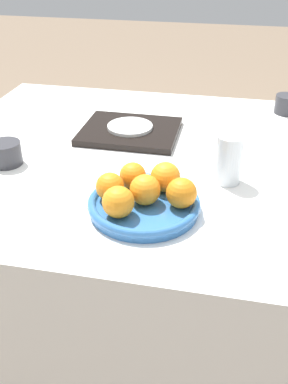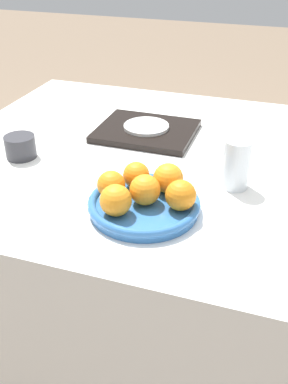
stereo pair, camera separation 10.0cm
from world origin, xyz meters
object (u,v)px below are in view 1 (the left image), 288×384
orange_0 (145,190)px  cup_1 (6,153)px  side_plate (130,127)px  orange_3 (110,187)px  water_glass (229,159)px  serving_tray (130,131)px  cup_0 (287,104)px  orange_1 (165,177)px  fruit_platter (144,205)px  orange_2 (133,176)px  orange_5 (181,193)px  orange_4 (118,202)px

orange_0 → cup_1: bearing=160.0°
side_plate → cup_1: cup_1 is taller
orange_0 → orange_3: bearing=179.5°
water_glass → serving_tray: (-0.31, 0.23, -0.05)m
water_glass → cup_0: water_glass is taller
serving_tray → cup_1: size_ratio=3.47×
orange_1 → water_glass: size_ratio=0.56×
fruit_platter → orange_2: (-0.04, 0.06, 0.04)m
serving_tray → water_glass: bearing=-37.4°
fruit_platter → orange_1: bearing=60.2°
fruit_platter → orange_1: 0.09m
orange_2 → orange_5: 0.14m
serving_tray → cup_1: 0.38m
side_plate → cup_0: (0.48, 0.28, 0.01)m
orange_0 → orange_1: bearing=62.1°
serving_tray → side_plate: bearing=-90.0°
orange_3 → fruit_platter: bearing=0.1°
orange_4 → orange_5: (0.13, 0.07, -0.00)m
orange_4 → orange_5: bearing=27.3°
cup_0 → water_glass: bearing=-108.5°
orange_1 → water_glass: bearing=38.2°
orange_2 → orange_0: bearing=-55.8°
fruit_platter → cup_1: cup_1 is taller
orange_1 → water_glass: 0.18m
orange_4 → cup_1: bearing=150.1°
orange_3 → orange_4: orange_4 is taller
fruit_platter → serving_tray: size_ratio=0.87×
cup_0 → cup_1: 0.94m
orange_0 → orange_5: bearing=2.6°
cup_0 → orange_2: bearing=-121.7°
orange_5 → orange_0: bearing=-177.4°
water_glass → side_plate: (-0.31, 0.23, -0.04)m
fruit_platter → orange_0: bearing=-18.7°
orange_0 → cup_0: 0.78m
orange_5 → water_glass: size_ratio=0.55×
water_glass → side_plate: bearing=142.6°
orange_4 → serving_tray: orange_4 is taller
orange_3 → cup_0: 0.82m
orange_2 → side_plate: 0.36m
fruit_platter → cup_0: cup_0 is taller
cup_1 → orange_4: bearing=-29.9°
fruit_platter → water_glass: size_ratio=2.05×
water_glass → serving_tray: bearing=142.6°
cup_0 → cup_1: size_ratio=0.93×
orange_3 → side_plate: bearing=97.2°
orange_5 → orange_2: bearing=154.5°
fruit_platter → side_plate: (-0.13, 0.41, 0.01)m
orange_4 → cup_0: 0.85m
orange_1 → orange_2: orange_1 is taller
water_glass → cup_1: (-0.59, -0.03, -0.03)m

